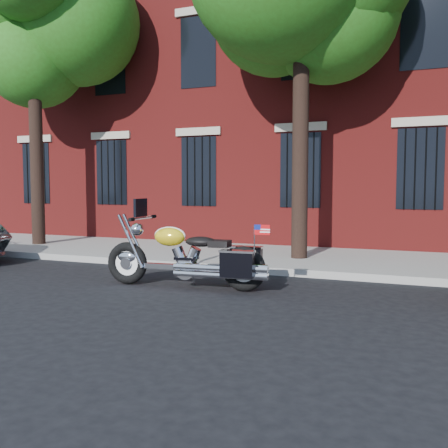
% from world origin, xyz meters
% --- Properties ---
extents(ground, '(120.00, 120.00, 0.00)m').
position_xyz_m(ground, '(0.00, 0.00, 0.00)').
color(ground, black).
rests_on(ground, ground).
extents(curb, '(40.00, 0.16, 0.15)m').
position_xyz_m(curb, '(0.00, 1.38, 0.07)').
color(curb, gray).
rests_on(curb, ground).
extents(sidewalk, '(40.00, 3.60, 0.15)m').
position_xyz_m(sidewalk, '(0.00, 3.26, 0.07)').
color(sidewalk, gray).
rests_on(sidewalk, ground).
extents(building, '(26.00, 10.08, 12.00)m').
position_xyz_m(building, '(0.00, 10.06, 6.00)').
color(building, maroon).
rests_on(building, ground).
extents(tree_left, '(4.12, 3.92, 8.54)m').
position_xyz_m(tree_left, '(-7.08, 2.96, 6.18)').
color(tree_left, black).
rests_on(tree_left, ground).
extents(motorcycle, '(3.10, 1.01, 1.55)m').
position_xyz_m(motorcycle, '(-0.60, -0.45, 0.52)').
color(motorcycle, black).
rests_on(motorcycle, ground).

